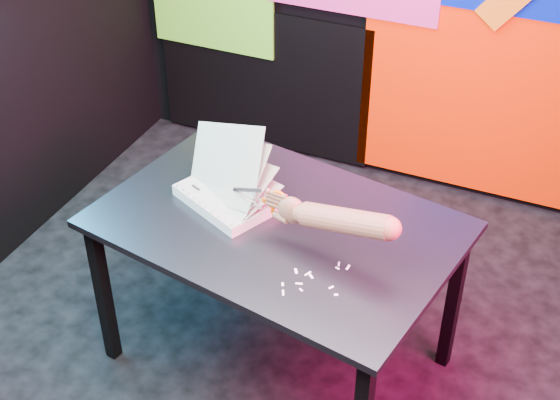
% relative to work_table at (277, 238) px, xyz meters
% --- Properties ---
extents(room, '(3.01, 3.01, 2.71)m').
position_rel_work_table_xyz_m(room, '(-0.02, 0.07, 0.68)').
color(room, black).
rests_on(room, ground).
extents(backdrop, '(2.88, 0.05, 2.08)m').
position_rel_work_table_xyz_m(backdrop, '(0.04, 1.53, 0.28)').
color(backdrop, '#EF2600').
rests_on(backdrop, ground).
extents(work_table, '(1.46, 1.11, 0.75)m').
position_rel_work_table_xyz_m(work_table, '(0.00, 0.00, 0.00)').
color(work_table, black).
rests_on(work_table, ground).
extents(printout_stack, '(0.45, 0.41, 0.35)m').
position_rel_work_table_xyz_m(printout_stack, '(-0.23, 0.04, 0.11)').
color(printout_stack, beige).
rests_on(printout_stack, work_table).
extents(scissors, '(0.23, 0.04, 0.13)m').
position_rel_work_table_xyz_m(scissors, '(0.02, -0.06, 0.21)').
color(scissors, silver).
rests_on(scissors, printout_stack).
extents(hand_forearm, '(0.51, 0.13, 0.17)m').
position_rel_work_table_xyz_m(hand_forearm, '(0.27, -0.09, 0.24)').
color(hand_forearm, brown).
rests_on(hand_forearm, work_table).
extents(paper_clippings, '(0.20, 0.24, 0.00)m').
position_rel_work_table_xyz_m(paper_clippings, '(0.24, -0.25, 0.08)').
color(paper_clippings, white).
rests_on(paper_clippings, work_table).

